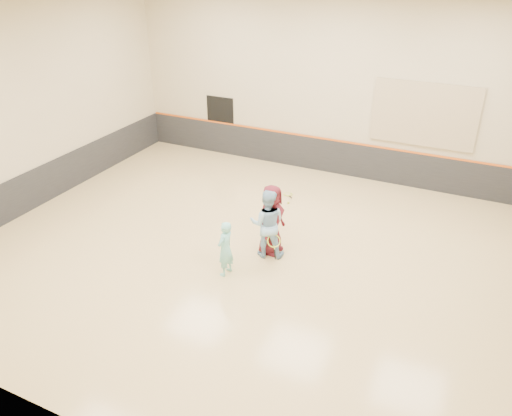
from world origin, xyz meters
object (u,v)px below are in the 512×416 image
at_px(girl, 225,249).
at_px(instructor, 267,223).
at_px(spare_racket, 288,193).
at_px(young_man, 271,220).

relative_size(girl, instructor, 0.77).
relative_size(girl, spare_racket, 2.18).
bearing_deg(young_man, instructor, 178.65).
xyz_separation_m(girl, young_man, (0.59, 1.41, 0.23)).
xyz_separation_m(instructor, young_man, (0.03, 0.20, 0.02)).
distance_m(girl, instructor, 1.35).
bearing_deg(girl, young_man, 162.87).
xyz_separation_m(girl, instructor, (0.56, 1.21, 0.21)).
distance_m(girl, spare_racket, 4.77).
distance_m(instructor, young_man, 0.20).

